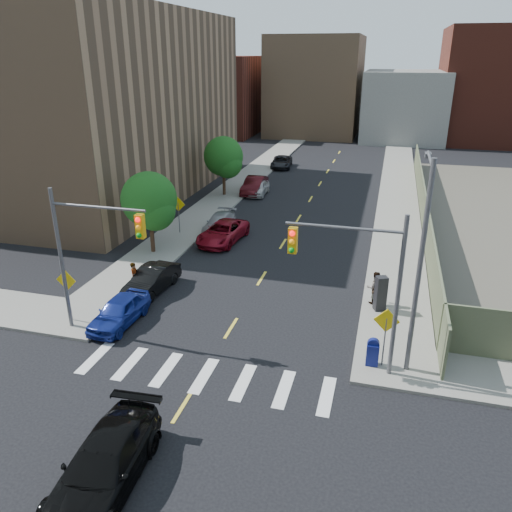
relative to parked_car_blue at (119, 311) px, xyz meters
The scene contains 29 objects.
ground 8.88m from the parked_car_blue, 52.25° to the right, with size 160.00×160.00×0.00m, color black.
sidewalk_nw 34.58m from the parked_car_blue, 93.86° to the left, with size 3.50×73.00×0.15m, color gray.
sidewalk_ne 36.93m from the parked_car_blue, 69.11° to the left, with size 3.50×73.00×0.15m, color gray.
fence_north 25.82m from the parked_car_blue, 54.43° to the left, with size 0.12×44.00×2.50m, color #626B4B.
building_nw 29.28m from the parked_car_blue, 125.79° to the left, with size 22.00×30.00×16.00m, color #8C6B4C.
bg_bldg_west 65.36m from the parked_car_blue, 104.74° to the left, with size 14.00×18.00×12.00m, color #592319.
bg_bldg_midwest 65.36m from the parked_car_blue, 90.51° to the left, with size 14.00×16.00×15.00m, color #8C6B4C.
bg_bldg_center 64.56m from the parked_car_blue, 77.98° to the left, with size 12.00×16.00×10.00m, color gray.
bg_bldg_east 70.92m from the parked_car_blue, 67.13° to the left, with size 18.00×18.00×16.00m, color #592319.
signal_nw 4.01m from the parked_car_blue, 119.47° to the right, with size 4.59×0.30×7.00m.
signal_ne 12.07m from the parked_car_blue, ahead, with size 4.59×0.30×7.00m.
streetlight_ne 14.35m from the parked_car_blue, ahead, with size 0.25×3.70×9.00m.
warn_sign_nw 2.76m from the parked_car_blue, 168.14° to the right, with size 1.06×0.06×2.83m.
warn_sign_ne 12.70m from the parked_car_blue, ahead, with size 1.06×0.06×2.83m.
warn_sign_midwest 13.28m from the parked_car_blue, 100.38° to the left, with size 1.06×0.06×2.83m.
tree_west_near 9.81m from the parked_car_blue, 105.94° to the left, with size 3.66×3.64×5.52m.
tree_west_far 24.34m from the parked_car_blue, 96.13° to the left, with size 3.66×3.64×5.52m.
parked_car_blue is the anchor object (origin of this frame).
parked_car_black 3.69m from the parked_car_blue, 91.25° to the left, with size 1.49×4.26×1.41m, color black.
parked_car_red 12.37m from the parked_car_blue, 84.34° to the left, with size 2.36×5.11×1.42m, color maroon.
parked_car_silver 14.50m from the parked_car_blue, 89.13° to the left, with size 1.75×4.32×1.25m, color #97999E.
parked_car_white 25.17m from the parked_car_blue, 89.09° to the left, with size 1.59×3.96×1.35m, color #B9B9B9.
parked_car_maroon 25.59m from the parked_car_blue, 90.18° to the left, with size 1.66×4.76×1.57m, color #3E0C11.
parked_car_grey 37.63m from the parked_car_blue, 90.12° to the left, with size 2.20×4.76×1.32m, color black.
black_sedan 10.13m from the parked_car_blue, 63.15° to the right, with size 2.15×5.30×1.54m, color black.
mailbox 12.21m from the parked_car_blue, ahead, with size 0.53×0.41×1.25m.
payphone 13.13m from the parked_car_blue, 20.19° to the left, with size 0.55×0.45×1.85m, color black.
pedestrian_west 3.44m from the parked_car_blue, 104.88° to the left, with size 0.61×0.40×1.67m, color gray.
pedestrian_east 13.07m from the parked_car_blue, 23.46° to the left, with size 0.87×0.68×1.79m, color gray.
Camera 1 is at (6.68, -12.13, 12.43)m, focal length 35.00 mm.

